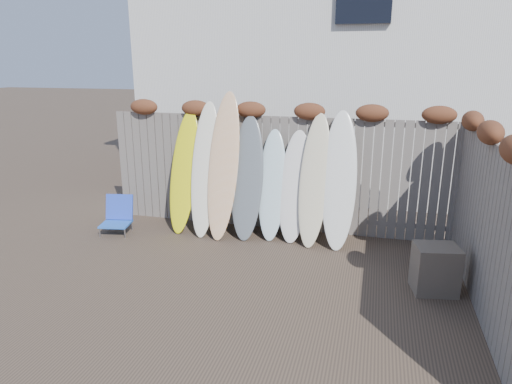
% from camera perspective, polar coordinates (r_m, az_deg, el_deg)
% --- Properties ---
extents(ground, '(80.00, 80.00, 0.00)m').
position_cam_1_polar(ground, '(6.15, -2.94, -12.03)').
color(ground, '#493A2D').
extents(back_fence, '(6.05, 0.28, 2.24)m').
position_cam_1_polar(back_fence, '(7.91, 2.64, 3.56)').
color(back_fence, slate).
rests_on(back_fence, ground).
extents(right_fence, '(0.28, 4.40, 2.24)m').
position_cam_1_polar(right_fence, '(5.83, 27.08, -3.22)').
color(right_fence, slate).
rests_on(right_fence, ground).
extents(house, '(8.50, 5.50, 6.33)m').
position_cam_1_polar(house, '(11.72, 9.49, 17.34)').
color(house, silver).
rests_on(house, ground).
extents(beach_chair, '(0.56, 0.59, 0.64)m').
position_cam_1_polar(beach_chair, '(8.33, -16.91, -2.83)').
color(beach_chair, blue).
rests_on(beach_chair, ground).
extents(wooden_crate, '(0.61, 0.54, 0.63)m').
position_cam_1_polar(wooden_crate, '(6.39, 21.49, -8.94)').
color(wooden_crate, '#483F36').
rests_on(wooden_crate, ground).
extents(lattice_panel, '(0.14, 1.10, 1.65)m').
position_cam_1_polar(lattice_panel, '(6.76, 26.25, -3.50)').
color(lattice_panel, '#3E3126').
rests_on(lattice_panel, ground).
extents(surfboard_0, '(0.55, 0.78, 2.09)m').
position_cam_1_polar(surfboard_0, '(8.03, -8.97, 2.53)').
color(surfboard_0, yellow).
rests_on(surfboard_0, ground).
extents(surfboard_1, '(0.51, 0.81, 2.25)m').
position_cam_1_polar(surfboard_1, '(7.81, -6.40, 2.85)').
color(surfboard_1, silver).
rests_on(surfboard_1, ground).
extents(surfboard_2, '(0.54, 0.86, 2.42)m').
position_cam_1_polar(surfboard_2, '(7.66, -4.10, 3.32)').
color(surfboard_2, '#F6CD8F').
rests_on(surfboard_2, ground).
extents(surfboard_3, '(0.59, 0.76, 2.03)m').
position_cam_1_polar(surfboard_3, '(7.63, -1.12, 1.78)').
color(surfboard_3, '#565E64').
rests_on(surfboard_3, ground).
extents(surfboard_4, '(0.50, 0.68, 1.81)m').
position_cam_1_polar(surfboard_4, '(7.62, 2.03, 0.91)').
color(surfboard_4, silver).
rests_on(surfboard_4, ground).
extents(surfboard_5, '(0.54, 0.67, 1.81)m').
position_cam_1_polar(surfboard_5, '(7.54, 4.87, 0.70)').
color(surfboard_5, white).
rests_on(surfboard_5, ground).
extents(surfboard_6, '(0.53, 0.77, 2.10)m').
position_cam_1_polar(surfboard_6, '(7.39, 7.30, 1.47)').
color(surfboard_6, beige).
rests_on(surfboard_6, ground).
extents(surfboard_7, '(0.59, 0.79, 2.15)m').
position_cam_1_polar(surfboard_7, '(7.35, 10.38, 1.47)').
color(surfboard_7, silver).
rests_on(surfboard_7, ground).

